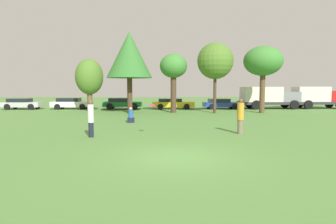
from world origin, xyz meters
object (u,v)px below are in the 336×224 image
Objects in this scene: parked_car_yellow at (172,103)px; tree_1 at (129,55)px; parked_car_blue at (221,103)px; tree_3 at (215,61)px; tree_4 at (263,62)px; frisbee at (153,105)px; tree_0 at (89,77)px; person_catcher at (240,116)px; parked_car_white at (71,103)px; tree_2 at (173,68)px; person_thrower at (91,118)px; parked_car_silver at (22,103)px; parked_car_green at (122,103)px; delivery_truck_red at (317,96)px; delivery_truck_grey at (268,97)px; bystander_sitting at (131,116)px.

tree_1 is at bearing -131.22° from parked_car_yellow.
parked_car_yellow is at bearing 179.42° from parked_car_blue.
tree_3 is 1.04× the size of tree_4.
tree_0 reaches higher than frisbee.
person_catcher is 13.46m from tree_4.
tree_0 is 1.21× the size of parked_car_white.
tree_4 reaches higher than tree_2.
tree_3 is at bearing -109.21° from parked_car_blue.
tree_2 is 5.77m from parked_car_yellow.
person_thrower is at bearing -120.59° from parked_car_blue.
tree_1 reaches higher than person_thrower.
parked_car_green reaches higher than parked_car_silver.
frisbee is 0.07× the size of parked_car_green.
parked_car_silver is at bearing 117.35° from person_thrower.
delivery_truck_grey is at bearing -178.17° from delivery_truck_red.
tree_1 is 1.27× the size of delivery_truck_red.
person_thrower is 0.28× the size of tree_3.
person_thrower is at bearing -57.88° from parked_car_silver.
delivery_truck_red is at bearing -0.76° from parked_car_white.
delivery_truck_grey reaches higher than frisbee.
tree_4 is at bearing 38.74° from person_thrower.
frisbee is 18.89m from parked_car_blue.
parked_car_blue is at bearing 27.62° from tree_1.
tree_0 is at bearing 118.40° from bystander_sitting.
parked_car_green is at bearing 179.75° from delivery_truck_grey.
tree_1 is 1.61× the size of parked_car_yellow.
person_thrower is 5.78m from bystander_sitting.
person_catcher is 4.51m from frisbee.
tree_1 is 1.15× the size of tree_3.
parked_car_silver reaches higher than bystander_sitting.
person_thrower is 20.31m from parked_car_blue.
bystander_sitting is at bearing -80.93° from parked_car_green.
tree_3 reaches higher than parked_car_yellow.
tree_2 is at bearing 171.30° from tree_3.
person_catcher reaches higher than person_thrower.
parked_car_white is 1.05× the size of parked_car_blue.
tree_4 is (5.32, 11.77, 3.79)m from person_catcher.
frisbee is 0.04× the size of tree_1.
parked_car_blue is (13.59, 2.95, -2.74)m from tree_0.
delivery_truck_red is (8.18, 5.51, -3.35)m from tree_4.
tree_4 reaches higher than person_thrower.
tree_2 reaches higher than parked_car_yellow.
tree_2 reaches higher than bystander_sitting.
parked_car_white is at bearing -57.13° from person_catcher.
tree_3 is 1.10× the size of delivery_truck_red.
parked_car_green is (-9.12, 4.98, -4.05)m from tree_3.
parked_car_blue is at bearing 71.97° from tree_3.
person_catcher is at bearing 0.00° from person_thrower.
parked_car_white is 27.25m from delivery_truck_red.
tree_0 is at bearing 97.84° from person_thrower.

